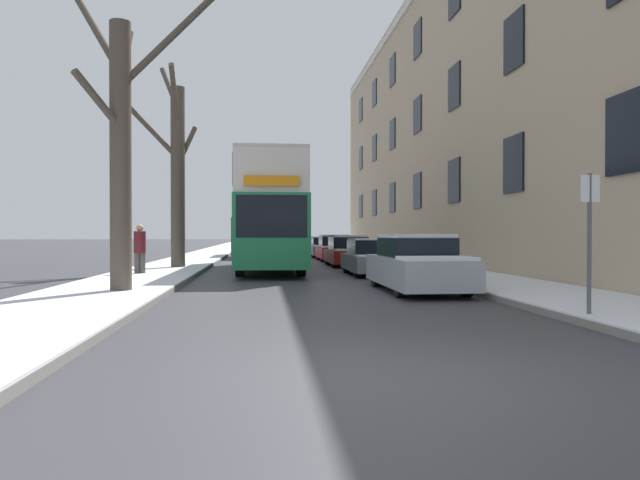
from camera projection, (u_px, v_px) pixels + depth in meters
name	position (u px, v px, depth m)	size (l,w,h in m)	color
ground_plane	(402.00, 378.00, 5.79)	(320.00, 320.00, 0.00)	#38383D
sidewalk_left	(225.00, 248.00, 57.99)	(2.97, 130.00, 0.16)	slate
sidewalk_right	(325.00, 247.00, 59.03)	(2.97, 130.00, 0.16)	slate
terrace_facade_right	(502.00, 123.00, 29.66)	(9.10, 44.64, 14.55)	tan
bare_tree_left_0	(121.00, 142.00, 13.30)	(3.74, 2.91, 7.70)	#4C4238
bare_tree_left_1	(177.00, 170.00, 22.64)	(2.77, 3.23, 8.33)	#4C4238
double_decker_bus	(269.00, 210.00, 22.79)	(2.48, 10.44, 4.28)	#1E7A47
parked_car_0	(417.00, 265.00, 14.54)	(1.80, 4.52, 1.46)	#9EA3AD
parked_car_1	(372.00, 258.00, 20.43)	(1.76, 3.92, 1.30)	slate
parked_car_2	(348.00, 252.00, 26.12)	(1.84, 4.16, 1.41)	maroon
parked_car_3	(334.00, 249.00, 31.15)	(1.73, 3.97, 1.43)	maroon
parked_car_4	(324.00, 247.00, 36.27)	(1.76, 4.55, 1.31)	#474C56
oncoming_van	(249.00, 237.00, 35.27)	(1.99, 5.14, 2.42)	#333842
pedestrian_left_sidewalk	(140.00, 249.00, 18.95)	(0.39, 0.39, 1.79)	#4C4742
street_sign_post	(589.00, 237.00, 9.28)	(0.32, 0.07, 2.45)	#4C4F54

